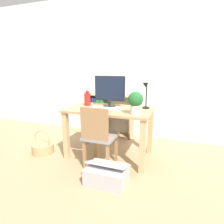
# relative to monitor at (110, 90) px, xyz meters

# --- Properties ---
(ground_plane) EXTENTS (10.00, 10.00, 0.00)m
(ground_plane) POSITION_rel_monitor_xyz_m (0.07, -0.18, -0.97)
(ground_plane) COLOR tan
(wall_back) EXTENTS (8.00, 0.05, 2.60)m
(wall_back) POSITION_rel_monitor_xyz_m (0.07, 0.84, 0.33)
(wall_back) COLOR white
(wall_back) RESTS_ON ground_plane
(desk) EXTENTS (1.20, 0.72, 0.73)m
(desk) POSITION_rel_monitor_xyz_m (0.07, -0.18, -0.39)
(desk) COLOR tan
(desk) RESTS_ON ground_plane
(monitor) EXTENTS (0.48, 0.19, 0.45)m
(monitor) POSITION_rel_monitor_xyz_m (0.00, 0.00, 0.00)
(monitor) COLOR #232326
(monitor) RESTS_ON desk
(keyboard) EXTENTS (0.42, 0.15, 0.02)m
(keyboard) POSITION_rel_monitor_xyz_m (0.03, -0.23, -0.24)
(keyboard) COLOR silver
(keyboard) RESTS_ON desk
(vase) EXTENTS (0.10, 0.10, 0.23)m
(vase) POSITION_rel_monitor_xyz_m (-0.34, -0.08, -0.14)
(vase) COLOR #B2231E
(vase) RESTS_ON desk
(desk_lamp) EXTENTS (0.10, 0.19, 0.37)m
(desk_lamp) POSITION_rel_monitor_xyz_m (0.55, -0.04, -0.02)
(desk_lamp) COLOR black
(desk_lamp) RESTS_ON desk
(potted_plant) EXTENTS (0.19, 0.19, 0.28)m
(potted_plant) POSITION_rel_monitor_xyz_m (0.48, -0.38, -0.08)
(potted_plant) COLOR silver
(potted_plant) RESTS_ON desk
(chair) EXTENTS (0.40, 0.40, 0.83)m
(chair) POSITION_rel_monitor_xyz_m (0.05, -0.53, -0.52)
(chair) COLOR gray
(chair) RESTS_ON ground_plane
(bookshelf) EXTENTS (0.85, 0.28, 0.80)m
(bookshelf) POSITION_rel_monitor_xyz_m (-0.39, 0.67, -0.59)
(bookshelf) COLOR tan
(bookshelf) RESTS_ON ground_plane
(basket) EXTENTS (0.33, 0.33, 0.37)m
(basket) POSITION_rel_monitor_xyz_m (-0.95, -0.44, -0.89)
(basket) COLOR tan
(basket) RESTS_ON ground_plane
(storage_box) EXTENTS (0.46, 0.39, 0.27)m
(storage_box) POSITION_rel_monitor_xyz_m (0.28, -0.82, -0.87)
(storage_box) COLOR #B2B2B7
(storage_box) RESTS_ON ground_plane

